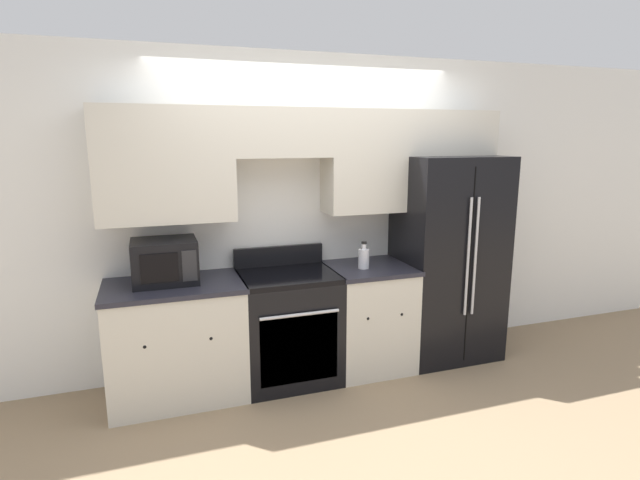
% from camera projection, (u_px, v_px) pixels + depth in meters
% --- Properties ---
extents(ground_plane, '(12.00, 12.00, 0.00)m').
position_uv_depth(ground_plane, '(333.00, 390.00, 3.88)').
color(ground_plane, '#937A5B').
extents(wall_back, '(8.00, 0.39, 2.60)m').
position_uv_depth(wall_back, '(311.00, 193.00, 4.13)').
color(wall_back, white).
rests_on(wall_back, ground_plane).
extents(lower_cabinets_left, '(1.00, 0.64, 0.88)m').
position_uv_depth(lower_cabinets_left, '(177.00, 340.00, 3.72)').
color(lower_cabinets_left, beige).
rests_on(lower_cabinets_left, ground_plane).
extents(lower_cabinets_right, '(0.67, 0.64, 0.88)m').
position_uv_depth(lower_cabinets_right, '(369.00, 316.00, 4.22)').
color(lower_cabinets_right, beige).
rests_on(lower_cabinets_right, ground_plane).
extents(oven_range, '(0.75, 0.65, 1.04)m').
position_uv_depth(oven_range, '(288.00, 326.00, 3.99)').
color(oven_range, black).
rests_on(oven_range, ground_plane).
extents(refrigerator, '(0.86, 0.74, 1.78)m').
position_uv_depth(refrigerator, '(445.00, 257.00, 4.41)').
color(refrigerator, black).
rests_on(refrigerator, ground_plane).
extents(microwave, '(0.46, 0.39, 0.32)m').
position_uv_depth(microwave, '(165.00, 261.00, 3.64)').
color(microwave, black).
rests_on(microwave, lower_cabinets_left).
extents(bottle, '(0.09, 0.09, 0.22)m').
position_uv_depth(bottle, '(364.00, 258.00, 4.04)').
color(bottle, silver).
rests_on(bottle, lower_cabinets_right).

